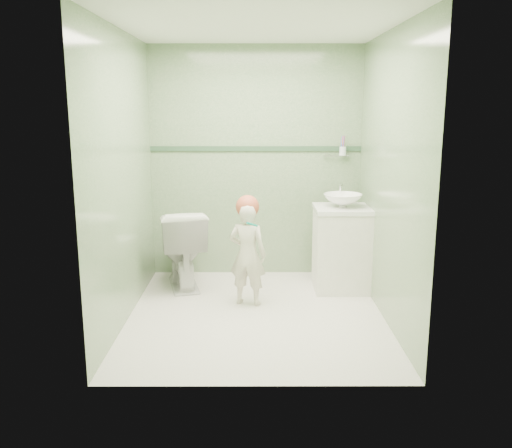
{
  "coord_description": "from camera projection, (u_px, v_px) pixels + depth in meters",
  "views": [
    {
      "loc": [
        -0.01,
        -4.53,
        1.79
      ],
      "look_at": [
        0.0,
        0.15,
        0.78
      ],
      "focal_mm": 38.58,
      "sensor_mm": 36.0,
      "label": 1
    }
  ],
  "objects": [
    {
      "name": "cup_holder",
      "position": [
        342.0,
        151.0,
        5.68
      ],
      "size": [
        0.26,
        0.07,
        0.21
      ],
      "color": "silver",
      "rests_on": "room_shell"
    },
    {
      "name": "vanity",
      "position": [
        341.0,
        250.0,
        5.4
      ],
      "size": [
        0.52,
        0.5,
        0.8
      ],
      "primitive_type": "cube",
      "color": "silver",
      "rests_on": "ground"
    },
    {
      "name": "counter",
      "position": [
        343.0,
        209.0,
        5.32
      ],
      "size": [
        0.54,
        0.52,
        0.04
      ],
      "primitive_type": "cube",
      "color": "white",
      "rests_on": "vanity"
    },
    {
      "name": "teal_toothbrush",
      "position": [
        252.0,
        224.0,
        4.77
      ],
      "size": [
        0.11,
        0.14,
        0.08
      ],
      "color": "#0A9585",
      "rests_on": "toddler"
    },
    {
      "name": "trim_stripe",
      "position": [
        256.0,
        149.0,
        5.73
      ],
      "size": [
        2.2,
        0.02,
        0.05
      ],
      "primitive_type": "cube",
      "color": "#304F37",
      "rests_on": "room_shell"
    },
    {
      "name": "toddler",
      "position": [
        248.0,
        255.0,
        4.97
      ],
      "size": [
        0.39,
        0.31,
        0.94
      ],
      "primitive_type": "imported",
      "rotation": [
        0.0,
        0.0,
        2.87
      ],
      "color": "beige",
      "rests_on": "ground"
    },
    {
      "name": "toilet",
      "position": [
        182.0,
        248.0,
        5.5
      ],
      "size": [
        0.62,
        0.86,
        0.79
      ],
      "primitive_type": "imported",
      "rotation": [
        0.0,
        0.0,
        3.38
      ],
      "color": "white",
      "rests_on": "ground"
    },
    {
      "name": "basin",
      "position": [
        343.0,
        200.0,
        5.3
      ],
      "size": [
        0.37,
        0.37,
        0.13
      ],
      "primitive_type": "imported",
      "color": "white",
      "rests_on": "counter"
    },
    {
      "name": "ground",
      "position": [
        256.0,
        315.0,
        4.8
      ],
      "size": [
        2.5,
        2.5,
        0.0
      ],
      "primitive_type": "plane",
      "color": "beige",
      "rests_on": "ground"
    },
    {
      "name": "faucet",
      "position": [
        340.0,
        189.0,
        5.46
      ],
      "size": [
        0.03,
        0.13,
        0.18
      ],
      "color": "silver",
      "rests_on": "counter"
    },
    {
      "name": "room_shell",
      "position": [
        256.0,
        178.0,
        4.55
      ],
      "size": [
        2.5,
        2.54,
        2.4
      ],
      "color": "gray",
      "rests_on": "ground"
    },
    {
      "name": "hair_cap",
      "position": [
        247.0,
        207.0,
        4.9
      ],
      "size": [
        0.21,
        0.21,
        0.21
      ],
      "primitive_type": "sphere",
      "color": "#B15035",
      "rests_on": "toddler"
    }
  ]
}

